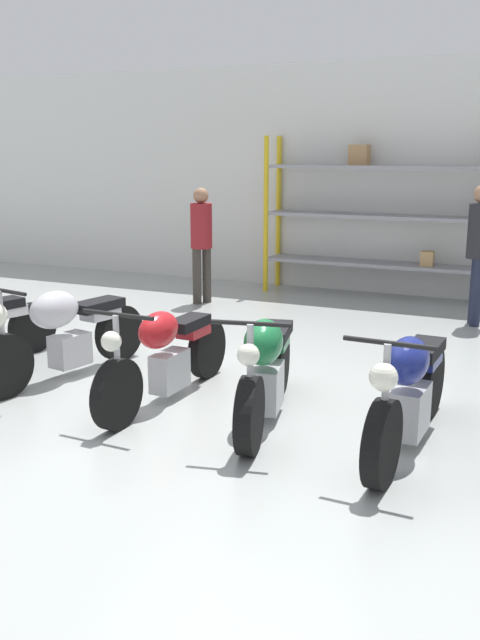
% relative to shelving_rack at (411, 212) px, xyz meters
% --- Properties ---
extents(ground_plane, '(30.00, 30.00, 0.00)m').
position_rel_shelving_rack_xyz_m(ground_plane, '(-0.56, -5.40, -1.35)').
color(ground_plane, '#9EA3A0').
extents(back_wall, '(30.00, 0.08, 3.60)m').
position_rel_shelving_rack_xyz_m(back_wall, '(-0.56, 0.36, 0.45)').
color(back_wall, silver).
rests_on(back_wall, ground_plane).
extents(shelving_rack, '(4.31, 0.63, 2.47)m').
position_rel_shelving_rack_xyz_m(shelving_rack, '(0.00, 0.00, 0.00)').
color(shelving_rack, gold).
rests_on(shelving_rack, ground_plane).
extents(motorcycle_silver, '(0.73, 2.11, 1.03)m').
position_rel_shelving_rack_xyz_m(motorcycle_silver, '(-2.34, -5.36, -0.86)').
color(motorcycle_silver, black).
rests_on(motorcycle_silver, ground_plane).
extents(motorcycle_red, '(0.68, 2.13, 0.98)m').
position_rel_shelving_rack_xyz_m(motorcycle_red, '(-1.06, -5.52, -0.90)').
color(motorcycle_red, black).
rests_on(motorcycle_red, ground_plane).
extents(motorcycle_green, '(0.73, 2.02, 1.02)m').
position_rel_shelving_rack_xyz_m(motorcycle_green, '(-0.06, -5.58, -0.89)').
color(motorcycle_green, black).
rests_on(motorcycle_green, ground_plane).
extents(motorcycle_blue, '(0.63, 2.13, 1.02)m').
position_rel_shelving_rack_xyz_m(motorcycle_blue, '(1.17, -5.66, -0.89)').
color(motorcycle_blue, black).
rests_on(motorcycle_blue, ground_plane).
extents(person_browsing, '(0.43, 0.43, 1.71)m').
position_rel_shelving_rack_xyz_m(person_browsing, '(-2.74, -1.56, -0.33)').
color(person_browsing, '#38332D').
rests_on(person_browsing, ground_plane).
extents(person_near_rack, '(0.39, 0.39, 1.82)m').
position_rel_shelving_rack_xyz_m(person_near_rack, '(1.16, -1.29, -0.26)').
color(person_near_rack, '#1E2338').
rests_on(person_near_rack, ground_plane).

